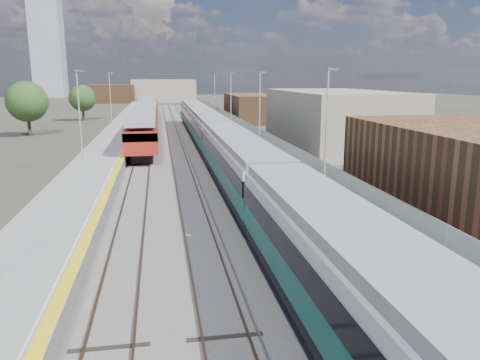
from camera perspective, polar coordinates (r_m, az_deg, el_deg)
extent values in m
plane|color=#47443A|center=(56.81, -5.88, 4.36)|extent=(320.00, 320.00, 0.00)
cube|color=#565451|center=(59.18, -8.23, 4.65)|extent=(10.50, 155.00, 0.06)
cube|color=#4C3323|center=(61.79, -5.48, 5.13)|extent=(0.07, 160.00, 0.14)
cube|color=#4C3323|center=(61.92, -4.15, 5.17)|extent=(0.07, 160.00, 0.14)
cube|color=#4C3323|center=(61.64, -8.74, 5.02)|extent=(0.07, 160.00, 0.14)
cube|color=#4C3323|center=(61.68, -7.40, 5.07)|extent=(0.07, 160.00, 0.14)
cube|color=#4C3323|center=(61.68, -12.00, 4.90)|extent=(0.07, 160.00, 0.14)
cube|color=#4C3323|center=(61.63, -10.66, 4.95)|extent=(0.07, 160.00, 0.14)
cube|color=gray|center=(61.77, -5.79, 5.11)|extent=(0.08, 160.00, 0.10)
cube|color=gray|center=(61.69, -7.09, 5.07)|extent=(0.08, 160.00, 0.10)
cube|color=slate|center=(59.78, -1.01, 5.31)|extent=(4.70, 155.00, 1.00)
cube|color=gray|center=(59.72, -1.01, 5.79)|extent=(4.70, 155.00, 0.03)
cube|color=yellow|center=(59.44, -3.03, 5.76)|extent=(0.40, 155.00, 0.01)
cube|color=gray|center=(60.03, 1.07, 6.40)|extent=(0.06, 155.00, 1.20)
cylinder|color=#9EA0A3|center=(30.14, 10.48, 6.17)|extent=(0.12, 0.12, 7.50)
cube|color=#4C4C4F|center=(30.06, 11.22, 13.10)|extent=(0.70, 0.18, 0.14)
cylinder|color=#9EA0A3|center=(49.33, 2.42, 8.76)|extent=(0.12, 0.12, 7.50)
cube|color=#4C4C4F|center=(49.28, 2.75, 13.00)|extent=(0.70, 0.18, 0.14)
cylinder|color=#9EA0A3|center=(68.98, -1.12, 9.83)|extent=(0.12, 0.12, 7.50)
cube|color=#4C4C4F|center=(68.94, -0.93, 12.87)|extent=(0.70, 0.18, 0.14)
cylinder|color=#9EA0A3|center=(88.79, -3.10, 10.41)|extent=(0.12, 0.12, 7.50)
cube|color=#4C4C4F|center=(88.76, -2.96, 12.77)|extent=(0.70, 0.18, 0.14)
cube|color=slate|center=(59.33, -14.84, 4.84)|extent=(4.30, 155.00, 1.00)
cube|color=gray|center=(59.27, -14.87, 5.33)|extent=(4.30, 155.00, 0.03)
cube|color=yellow|center=(59.13, -13.03, 5.43)|extent=(0.45, 155.00, 0.01)
cube|color=silver|center=(59.15, -13.37, 5.41)|extent=(0.08, 155.00, 0.01)
cylinder|color=#9EA0A3|center=(40.76, -18.97, 7.31)|extent=(0.12, 0.12, 7.50)
cube|color=#4C4C4F|center=(40.60, -18.98, 12.46)|extent=(0.70, 0.18, 0.14)
cylinder|color=#9EA0A3|center=(66.51, -15.51, 9.29)|extent=(0.12, 0.12, 7.50)
cube|color=#4C4C4F|center=(66.41, -15.48, 12.44)|extent=(0.70, 0.18, 0.14)
cube|color=brown|center=(30.44, 26.17, 1.02)|extent=(9.00, 16.00, 5.20)
cube|color=gray|center=(55.02, 11.43, 7.27)|extent=(11.00, 22.00, 6.40)
cube|color=brown|center=(85.96, 1.53, 8.78)|extent=(8.00, 18.00, 4.80)
cube|color=gray|center=(156.20, -9.27, 10.70)|extent=(20.00, 14.00, 7.00)
cube|color=brown|center=(151.88, -15.38, 10.11)|extent=(14.00, 12.00, 5.60)
cube|color=gray|center=(200.77, -22.40, 15.03)|extent=(11.00, 11.00, 40.00)
cube|color=black|center=(13.66, 15.38, -19.11)|extent=(2.87, 20.58, 0.49)
cube|color=#125E52|center=(13.24, 15.60, -15.98)|extent=(2.98, 20.58, 1.20)
cube|color=black|center=(12.82, 15.85, -12.24)|extent=(3.04, 20.58, 0.82)
cube|color=silver|center=(12.57, 16.03, -9.53)|extent=(2.98, 20.58, 0.51)
cube|color=gray|center=(12.41, 16.15, -7.63)|extent=(2.64, 20.58, 0.42)
cube|color=black|center=(32.73, -0.27, 0.05)|extent=(2.87, 20.58, 0.49)
cube|color=#125E52|center=(32.56, -0.27, 1.50)|extent=(2.98, 20.58, 1.20)
cube|color=black|center=(32.39, -0.27, 3.15)|extent=(3.04, 20.58, 0.82)
cube|color=silver|center=(32.29, -0.27, 4.30)|extent=(2.98, 20.58, 0.51)
cube|color=gray|center=(32.23, -0.27, 5.08)|extent=(2.64, 20.58, 0.42)
cube|color=black|center=(53.33, -4.02, 4.87)|extent=(2.87, 20.58, 0.49)
cube|color=#125E52|center=(53.23, -4.03, 5.77)|extent=(2.98, 20.58, 1.20)
cube|color=black|center=(53.12, -4.05, 6.79)|extent=(3.04, 20.58, 0.82)
cube|color=silver|center=(53.06, -4.06, 7.49)|extent=(2.98, 20.58, 0.51)
cube|color=gray|center=(53.03, -4.07, 7.97)|extent=(2.64, 20.58, 0.42)
cube|color=black|center=(74.21, -5.69, 6.99)|extent=(2.87, 20.58, 0.49)
cube|color=#125E52|center=(74.13, -5.70, 7.64)|extent=(2.98, 20.58, 1.20)
cube|color=black|center=(74.06, -5.72, 8.37)|extent=(3.04, 20.58, 0.82)
cube|color=silver|center=(74.01, -5.73, 8.88)|extent=(2.98, 20.58, 0.51)
cube|color=gray|center=(73.99, -5.74, 9.22)|extent=(2.64, 20.58, 0.42)
cube|color=black|center=(52.35, -11.58, 4.04)|extent=(2.05, 17.41, 0.71)
cube|color=maroon|center=(52.13, -11.67, 5.89)|extent=(3.02, 20.49, 2.16)
cube|color=black|center=(52.07, -11.69, 6.48)|extent=(3.08, 20.49, 0.75)
cube|color=gray|center=(51.97, -11.75, 7.66)|extent=(2.70, 20.49, 0.43)
cube|color=black|center=(73.17, -11.14, 6.41)|extent=(2.05, 17.41, 0.71)
cube|color=maroon|center=(73.02, -11.19, 7.74)|extent=(3.02, 20.49, 2.16)
cube|color=black|center=(72.98, -11.21, 8.16)|extent=(3.08, 20.49, 0.75)
cube|color=gray|center=(72.91, -11.25, 9.00)|extent=(2.70, 20.49, 0.43)
cube|color=black|center=(94.07, -10.89, 7.73)|extent=(2.05, 17.41, 0.71)
cube|color=maroon|center=(93.95, -10.93, 8.76)|extent=(3.02, 20.49, 2.16)
cube|color=black|center=(93.92, -10.94, 9.09)|extent=(3.08, 20.49, 0.75)
cube|color=gray|center=(93.86, -10.97, 9.74)|extent=(2.70, 20.49, 0.43)
cylinder|color=#382619|center=(70.42, -24.30, 5.96)|extent=(0.44, 0.44, 2.59)
sphere|color=#27461A|center=(70.18, -24.54, 8.69)|extent=(5.47, 5.47, 5.47)
cylinder|color=#382619|center=(91.77, -18.55, 7.59)|extent=(0.44, 0.44, 2.28)
sphere|color=#27461A|center=(91.60, -18.68, 9.44)|extent=(4.81, 4.81, 4.81)
cylinder|color=#382619|center=(81.07, 7.07, 7.41)|extent=(0.44, 0.44, 1.84)
sphere|color=#27461A|center=(80.89, 7.11, 9.11)|extent=(3.89, 3.89, 3.89)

